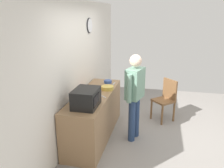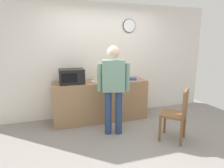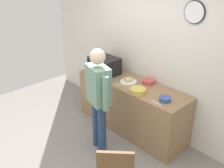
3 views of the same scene
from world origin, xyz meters
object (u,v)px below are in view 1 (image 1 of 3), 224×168
sandwich_plate (94,94)px  salad_bowl (107,88)px  cereal_bowl (88,88)px  microwave (86,98)px  fork_utensil (114,84)px  mixing_bowl (108,82)px  wooden_chair (166,98)px  person_standing (135,91)px  spoon_utensil (103,96)px

sandwich_plate → salad_bowl: bearing=-25.3°
salad_bowl → cereal_bowl: size_ratio=1.23×
microwave → fork_utensil: bearing=-7.7°
microwave → mixing_bowl: (1.36, -0.04, -0.12)m
sandwich_plate → salad_bowl: size_ratio=1.12×
sandwich_plate → wooden_chair: size_ratio=0.30×
mixing_bowl → person_standing: 0.96m
microwave → mixing_bowl: microwave is taller
microwave → spoon_utensil: microwave is taller
person_standing → wooden_chair: bearing=-31.1°
mixing_bowl → wooden_chair: mixing_bowl is taller
cereal_bowl → mixing_bowl: bearing=-27.1°
salad_bowl → mixing_bowl: (0.44, 0.10, -0.00)m
salad_bowl → mixing_bowl: salad_bowl is taller
cereal_bowl → person_standing: (-0.14, -0.95, 0.05)m
person_standing → wooden_chair: 1.23m
microwave → salad_bowl: microwave is taller
mixing_bowl → wooden_chair: 1.36m
cereal_bowl → mixing_bowl: 0.61m
fork_utensil → wooden_chair: wooden_chair is taller
mixing_bowl → person_standing: size_ratio=0.10×
sandwich_plate → cereal_bowl: 0.33m
sandwich_plate → spoon_utensil: (-0.05, -0.19, -0.01)m
spoon_utensil → cereal_bowl: bearing=51.8°
salad_bowl → fork_utensil: (0.40, -0.05, -0.03)m
cereal_bowl → salad_bowl: bearing=-74.4°
salad_bowl → spoon_utensil: (-0.41, -0.02, -0.03)m
mixing_bowl → wooden_chair: size_ratio=0.18×
sandwich_plate → salad_bowl: (0.37, -0.17, 0.02)m
cereal_bowl → person_standing: bearing=-98.4°
fork_utensil → cereal_bowl: bearing=140.1°
salad_bowl → person_standing: size_ratio=0.15×
sandwich_plate → wooden_chair: (1.11, -1.35, -0.38)m
cereal_bowl → spoon_utensil: bearing=-128.2°
salad_bowl → mixing_bowl: 0.45m
fork_utensil → microwave: bearing=172.3°
microwave → salad_bowl: 0.94m
mixing_bowl → fork_utensil: bearing=-105.2°
salad_bowl → wooden_chair: 1.44m
fork_utensil → sandwich_plate: bearing=163.8°
microwave → wooden_chair: 2.17m
wooden_chair → sandwich_plate: bearing=129.4°
microwave → cereal_bowl: microwave is taller
fork_utensil → spoon_utensil: (-0.81, 0.03, 0.00)m
microwave → wooden_chair: (1.66, -1.31, -0.51)m
microwave → spoon_utensil: (0.50, -0.15, -0.15)m
microwave → wooden_chair: microwave is taller
cereal_bowl → microwave: bearing=-163.5°
fork_utensil → wooden_chair: (0.34, -1.13, -0.36)m
salad_bowl → fork_utensil: salad_bowl is taller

